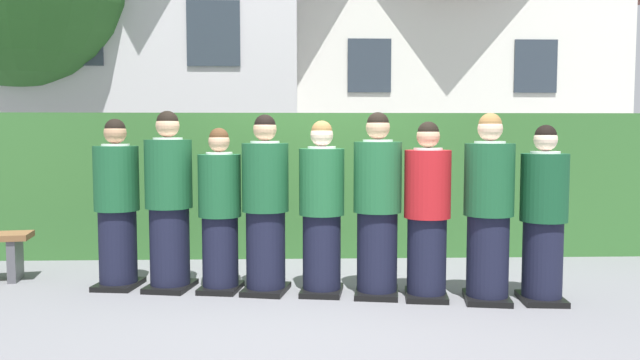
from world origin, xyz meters
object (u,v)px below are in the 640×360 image
Objects in this scene: student_front_row_4 at (322,212)px; student_front_row_7 at (488,212)px; student_in_red_blazer at (427,215)px; student_front_row_0 at (117,208)px; student_front_row_5 at (377,209)px; student_front_row_3 at (265,208)px; student_front_row_2 at (220,214)px; student_front_row_1 at (169,205)px; student_front_row_8 at (543,218)px.

student_front_row_4 is 0.96× the size of student_front_row_7.
student_front_row_4 is 1.01× the size of student_in_red_blazer.
student_front_row_0 is 2.47m from student_front_row_5.
student_in_red_blazer is at bearing -10.05° from student_front_row_3.
student_front_row_3 is (0.43, -0.07, 0.06)m from student_front_row_2.
student_front_row_0 is at bearing 169.82° from student_front_row_7.
student_front_row_1 reaches higher than student_front_row_7.
student_front_row_0 is 1.04× the size of student_front_row_8.
student_front_row_0 is 3.91m from student_front_row_8.
student_front_row_1 reaches higher than student_front_row_0.
student_front_row_0 is 0.97× the size of student_front_row_5.
student_front_row_1 reaches higher than student_front_row_8.
student_front_row_3 is at bearing 169.35° from student_front_row_7.
student_front_row_1 is 0.50m from student_front_row_2.
student_front_row_7 reaches higher than student_front_row_8.
student_front_row_7 is (0.95, -0.22, -0.01)m from student_front_row_5.
student_front_row_0 reaches higher than student_front_row_8.
student_front_row_1 is 2.92m from student_front_row_7.
student_front_row_2 is 1.46m from student_front_row_5.
student_front_row_3 is 2.00m from student_front_row_7.
student_front_row_8 is (0.47, -0.04, -0.05)m from student_front_row_7.
student_front_row_1 is 1.45m from student_front_row_4.
student_front_row_4 is at bearing -8.06° from student_front_row_2.
student_front_row_7 reaches higher than student_front_row_3.
student_front_row_7 is at bearing -13.10° from student_front_row_5.
student_front_row_7 reaches higher than student_in_red_blazer.
student_in_red_blazer is at bearing -14.03° from student_front_row_5.
student_front_row_5 is 1.44m from student_front_row_8.
student_front_row_3 is (1.42, -0.24, 0.02)m from student_front_row_0.
student_front_row_5 is at bearing 166.90° from student_front_row_7.
student_front_row_7 reaches higher than student_front_row_4.
student_front_row_8 is at bearing -9.63° from student_front_row_3.
student_front_row_2 is at bearing 169.57° from student_front_row_7.
student_front_row_3 reaches higher than student_front_row_2.
student_front_row_4 is 1.03× the size of student_front_row_8.
student_front_row_2 is at bearing -9.07° from student_front_row_1.
student_front_row_0 is 1.01× the size of student_front_row_4.
student_front_row_1 is 1.02× the size of student_front_row_3.
student_front_row_3 is 1.03m from student_front_row_5.
student_in_red_blazer is 1.02× the size of student_front_row_8.
student_front_row_3 reaches higher than student_in_red_blazer.
student_front_row_7 is 0.47m from student_front_row_8.
student_front_row_5 reaches higher than student_front_row_8.
student_front_row_0 is 1.96m from student_front_row_4.
student_front_row_1 is 1.01× the size of student_front_row_5.
student_front_row_4 is at bearing -8.41° from student_front_row_1.
student_in_red_blazer is 0.53m from student_front_row_7.
student_front_row_4 is 0.96× the size of student_front_row_5.
student_front_row_3 reaches higher than student_front_row_8.
student_front_row_0 is 0.52m from student_front_row_1.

